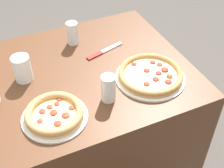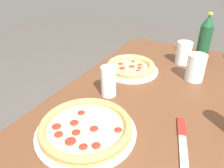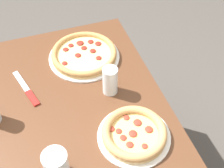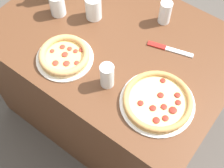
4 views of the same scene
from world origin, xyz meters
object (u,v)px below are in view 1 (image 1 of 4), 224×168
(pizza_pepperoni, at_px, (150,75))
(knife, at_px, (103,51))
(glass_mango_juice, at_px, (108,89))
(glass_water, at_px, (22,69))
(pizza_salami, at_px, (54,114))
(glass_iced_tea, at_px, (73,34))

(pizza_pepperoni, bearing_deg, knife, -67.51)
(glass_mango_juice, height_order, knife, glass_mango_juice)
(glass_water, bearing_deg, knife, -173.82)
(glass_mango_juice, bearing_deg, knife, -109.60)
(pizza_salami, distance_m, glass_mango_juice, 0.24)
(glass_water, height_order, glass_mango_juice, glass_mango_juice)
(knife, bearing_deg, pizza_salami, 43.31)
(pizza_pepperoni, xyz_separation_m, pizza_salami, (0.47, 0.06, 0.00))
(glass_iced_tea, bearing_deg, knife, 128.50)
(pizza_pepperoni, distance_m, knife, 0.30)
(pizza_pepperoni, xyz_separation_m, glass_iced_tea, (0.23, -0.42, 0.04))
(pizza_pepperoni, xyz_separation_m, knife, (0.11, -0.28, -0.02))
(glass_water, bearing_deg, pizza_pepperoni, 156.15)
(glass_iced_tea, height_order, glass_mango_juice, glass_mango_juice)
(pizza_salami, bearing_deg, knife, -136.69)
(glass_iced_tea, bearing_deg, pizza_pepperoni, 118.48)
(pizza_pepperoni, bearing_deg, glass_water, -23.85)
(pizza_pepperoni, height_order, glass_iced_tea, glass_iced_tea)
(glass_water, bearing_deg, pizza_salami, 101.26)
(glass_water, distance_m, glass_iced_tea, 0.35)
(glass_water, distance_m, glass_mango_juice, 0.41)
(glass_mango_juice, distance_m, knife, 0.35)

